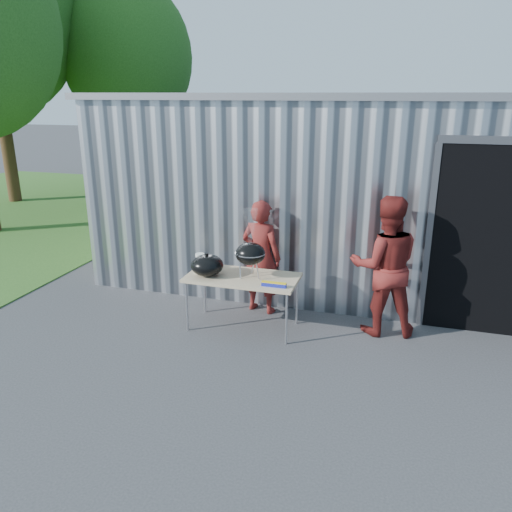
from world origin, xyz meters
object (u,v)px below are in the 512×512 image
(person_cook, at_px, (261,257))
(person_bystander, at_px, (385,266))
(kettle_grill, at_px, (250,247))
(folding_table, at_px, (242,279))

(person_cook, height_order, person_bystander, person_bystander)
(kettle_grill, xyz_separation_m, person_cook, (-0.03, 0.62, -0.34))
(person_bystander, bearing_deg, person_cook, -19.09)
(folding_table, height_order, person_bystander, person_bystander)
(folding_table, xyz_separation_m, person_cook, (0.08, 0.62, 0.13))
(person_cook, bearing_deg, folding_table, 94.27)
(folding_table, height_order, kettle_grill, kettle_grill)
(kettle_grill, bearing_deg, person_bystander, 13.89)
(folding_table, bearing_deg, person_bystander, 13.03)
(person_cook, distance_m, person_bystander, 1.76)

